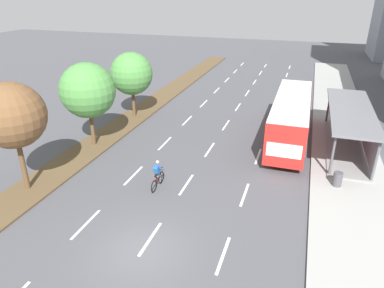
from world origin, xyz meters
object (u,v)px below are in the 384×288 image
(bus_shelter, at_px, (353,125))
(cyclist, at_px, (157,175))
(median_tree_second, at_px, (88,91))
(trash_bin, at_px, (337,179))
(median_tree_third, at_px, (132,74))
(bus, at_px, (291,115))
(median_tree_nearest, at_px, (12,116))

(bus_shelter, relative_size, cyclist, 5.85)
(median_tree_second, distance_m, trash_bin, 17.17)
(median_tree_second, xyz_separation_m, median_tree_third, (-0.03, 6.58, -0.26))
(bus, distance_m, cyclist, 11.68)
(median_tree_nearest, distance_m, median_tree_third, 13.17)
(bus, bearing_deg, bus_shelter, -2.70)
(cyclist, bearing_deg, median_tree_second, 149.82)
(bus_shelter, xyz_separation_m, median_tree_second, (-17.85, -5.28, 2.31))
(median_tree_nearest, distance_m, trash_bin, 18.39)
(bus_shelter, bearing_deg, bus, 177.30)
(median_tree_second, height_order, trash_bin, median_tree_second)
(bus, xyz_separation_m, cyclist, (-6.75, -9.45, -1.28))
(bus_shelter, xyz_separation_m, median_tree_third, (-17.88, 1.29, 2.05))
(median_tree_third, height_order, trash_bin, median_tree_third)
(median_tree_third, bearing_deg, cyclist, -56.98)
(bus_shelter, xyz_separation_m, trash_bin, (-1.08, -6.02, -1.29))
(cyclist, xyz_separation_m, median_tree_second, (-6.82, 3.97, 3.39))
(trash_bin, bearing_deg, cyclist, -162.03)
(cyclist, xyz_separation_m, median_tree_third, (-6.85, 10.54, 3.13))
(median_tree_nearest, bearing_deg, trash_bin, 18.97)
(median_tree_nearest, relative_size, median_tree_second, 1.04)
(bus, height_order, cyclist, bus)
(cyclist, xyz_separation_m, median_tree_nearest, (-7.03, -2.61, 3.76))
(bus_shelter, bearing_deg, median_tree_nearest, -146.72)
(bus, xyz_separation_m, trash_bin, (3.20, -6.22, -1.49))
(median_tree_second, relative_size, median_tree_third, 1.06)
(bus, xyz_separation_m, median_tree_third, (-13.60, 1.09, 1.85))
(bus_shelter, xyz_separation_m, cyclist, (-11.03, -9.25, -1.08))
(median_tree_nearest, xyz_separation_m, median_tree_second, (0.21, 6.58, -0.37))
(median_tree_nearest, relative_size, median_tree_third, 1.11)
(median_tree_second, bearing_deg, cyclist, -30.18)
(cyclist, relative_size, median_tree_nearest, 0.29)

